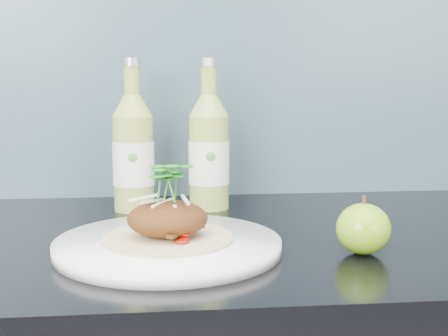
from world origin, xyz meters
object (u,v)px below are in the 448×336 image
(green_apple, at_px, (363,229))
(cider_bottle_right, at_px, (209,152))
(dinner_plate, at_px, (168,245))
(cider_bottle_left, at_px, (133,153))

(green_apple, distance_m, cider_bottle_right, 0.35)
(dinner_plate, relative_size, green_apple, 4.16)
(green_apple, relative_size, cider_bottle_left, 0.36)
(dinner_plate, distance_m, cider_bottle_left, 0.28)
(green_apple, xyz_separation_m, cider_bottle_left, (-0.30, 0.29, 0.06))
(dinner_plate, height_order, cider_bottle_left, cider_bottle_left)
(green_apple, distance_m, cider_bottle_left, 0.43)
(dinner_plate, distance_m, green_apple, 0.25)
(green_apple, relative_size, cider_bottle_right, 0.36)
(dinner_plate, height_order, green_apple, green_apple)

